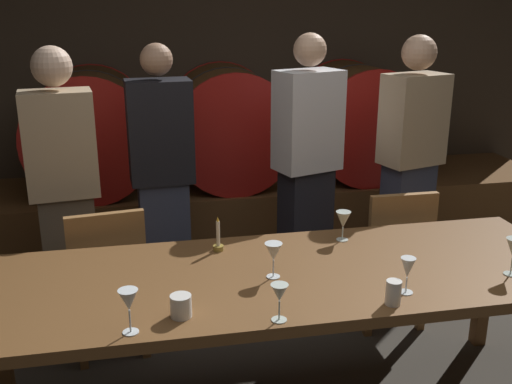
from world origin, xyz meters
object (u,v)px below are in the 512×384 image
at_px(chair_left, 108,275).
at_px(wine_glass_center_right, 343,220).
at_px(cup_right, 393,293).
at_px(cup_left, 181,306).
at_px(wine_barrel_left, 91,132).
at_px(guest_far_left, 65,194).
at_px(wine_glass_right, 408,269).
at_px(guest_far_right, 410,168).
at_px(wine_glass_center_left, 273,253).
at_px(guest_center_right, 307,173).
at_px(wine_barrel_right, 356,121).
at_px(chair_right, 392,251).
at_px(wine_glass_left, 279,294).
at_px(guest_center_left, 162,180).
at_px(wine_barrel_center, 228,126).
at_px(candle_center, 218,242).
at_px(wine_glass_far_left, 129,301).
at_px(dining_table, 278,286).

distance_m(chair_left, wine_glass_center_right, 1.31).
bearing_deg(cup_right, cup_left, 175.22).
distance_m(wine_barrel_left, guest_far_left, 1.11).
bearing_deg(wine_glass_center_right, cup_left, -144.92).
height_order(wine_glass_right, cup_right, wine_glass_right).
xyz_separation_m(guest_far_right, wine_glass_center_left, (-1.16, -1.13, -0.01)).
bearing_deg(guest_center_right, cup_left, 39.05).
bearing_deg(wine_barrel_right, chair_right, -100.86).
bearing_deg(wine_glass_left, chair_right, 48.86).
relative_size(wine_barrel_left, wine_barrel_right, 1.00).
xyz_separation_m(wine_barrel_left, chair_left, (0.13, -1.40, -0.50)).
bearing_deg(wine_glass_center_right, guest_center_left, 133.25).
xyz_separation_m(guest_center_right, cup_left, (-0.89, -1.37, -0.09)).
height_order(wine_barrel_center, chair_right, wine_barrel_center).
distance_m(wine_barrel_left, wine_barrel_right, 2.05).
height_order(wine_glass_left, wine_glass_center_right, wine_glass_center_right).
bearing_deg(wine_glass_left, wine_barrel_left, 108.15).
xyz_separation_m(guest_center_left, guest_far_right, (1.58, -0.12, 0.03)).
bearing_deg(guest_far_right, chair_left, -5.12).
bearing_deg(wine_barrel_center, cup_right, -83.55).
xyz_separation_m(wine_barrel_center, wine_barrel_right, (1.04, 0.00, 0.00)).
bearing_deg(wine_glass_center_right, candle_center, -179.51).
distance_m(guest_center_left, wine_glass_left, 1.65).
xyz_separation_m(wine_glass_left, wine_glass_right, (0.57, 0.11, -0.00)).
bearing_deg(wine_glass_far_left, dining_table, 30.37).
bearing_deg(wine_barrel_right, guest_center_left, -150.45).
distance_m(wine_barrel_center, cup_left, 2.48).
relative_size(wine_barrel_right, chair_left, 1.03).
height_order(guest_center_left, wine_glass_center_left, guest_center_left).
relative_size(wine_glass_center_right, cup_left, 1.72).
distance_m(dining_table, wine_glass_center_right, 0.53).
bearing_deg(guest_far_left, chair_left, 118.07).
distance_m(wine_barrel_center, chair_left, 1.73).
height_order(wine_barrel_left, chair_left, wine_barrel_left).
bearing_deg(wine_glass_right, chair_right, 68.22).
bearing_deg(guest_far_left, wine_glass_center_left, 125.22).
bearing_deg(chair_right, candle_center, 19.95).
distance_m(wine_glass_left, wine_glass_right, 0.58).
xyz_separation_m(wine_glass_far_left, wine_glass_center_left, (0.61, 0.34, -0.01)).
bearing_deg(candle_center, wine_glass_far_left, -121.56).
distance_m(chair_right, guest_center_right, 0.70).
xyz_separation_m(chair_right, wine_glass_right, (-0.39, -0.99, 0.38)).
xyz_separation_m(wine_barrel_right, wine_glass_far_left, (-1.78, -2.49, -0.11)).
xyz_separation_m(wine_glass_far_left, wine_glass_center_right, (1.05, 0.68, -0.02)).
distance_m(wine_barrel_center, candle_center, 1.85).
xyz_separation_m(candle_center, cup_right, (0.61, -0.67, 0.01)).
distance_m(chair_left, wine_glass_far_left, 1.17).
bearing_deg(guest_center_left, chair_right, 154.97).
height_order(guest_center_right, wine_glass_left, guest_center_right).
xyz_separation_m(wine_barrel_right, wine_glass_right, (-0.66, -2.40, -0.12)).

